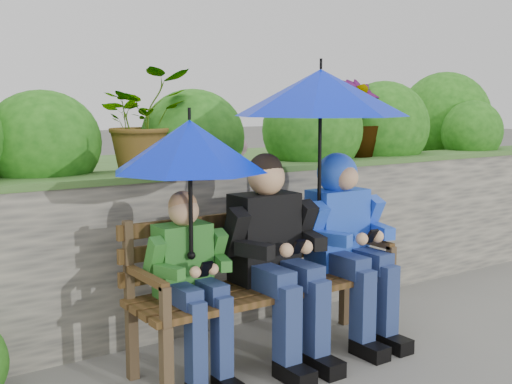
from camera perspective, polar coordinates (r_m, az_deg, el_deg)
ground at (r=3.82m, az=0.88°, el=-14.44°), size 60.00×60.00×0.00m
garden_backdrop at (r=4.94m, az=-10.58°, el=-1.63°), size 8.00×2.84×1.80m
park_bench at (r=3.69m, az=0.58°, el=-7.31°), size 1.61×0.47×0.85m
boy_left at (r=3.36m, az=-5.80°, el=-7.39°), size 0.43×0.50×1.00m
boy_middle at (r=3.61m, az=1.72°, el=-5.13°), size 0.56×0.65×1.17m
boy_right at (r=3.96m, az=8.11°, el=-3.51°), size 0.54×0.65×1.15m
umbrella_left at (r=3.23m, az=-5.91°, el=4.09°), size 0.79×0.79×0.77m
umbrella_right at (r=3.79m, az=5.76°, el=8.77°), size 1.03×1.03×1.03m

